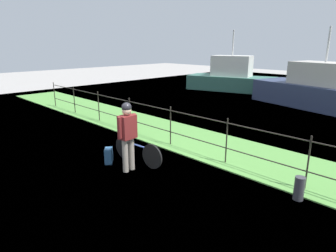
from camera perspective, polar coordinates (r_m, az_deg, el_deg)
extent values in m
plane|color=#9E9993|center=(7.04, -4.81, -9.27)|extent=(60.00, 60.00, 0.00)
cube|color=#569342|center=(8.89, 8.81, -3.88)|extent=(27.00, 2.40, 0.03)
plane|color=#426684|center=(15.52, 25.97, 3.08)|extent=(30.00, 30.00, 0.00)
cylinder|color=#28231E|center=(15.34, -21.30, 5.74)|extent=(0.04, 0.04, 1.20)
cylinder|color=#28231E|center=(13.55, -17.85, 4.87)|extent=(0.04, 0.04, 1.20)
cylinder|color=#28231E|center=(11.83, -13.40, 3.71)|extent=(0.04, 0.04, 1.20)
cylinder|color=#28231E|center=(10.21, -7.49, 2.14)|extent=(0.04, 0.04, 1.20)
cylinder|color=#28231E|center=(8.74, 0.50, -0.03)|extent=(0.04, 0.04, 1.20)
cylinder|color=#28231E|center=(7.53, 11.36, -2.96)|extent=(0.04, 0.04, 1.20)
cylinder|color=#28231E|center=(6.71, 25.68, -6.62)|extent=(0.04, 0.04, 1.20)
cylinder|color=#28231E|center=(8.15, 5.48, -2.59)|extent=(18.00, 0.03, 0.03)
cylinder|color=#28231E|center=(7.97, 5.61, 1.90)|extent=(18.00, 0.03, 0.03)
cylinder|color=black|center=(7.20, -3.13, -5.97)|extent=(0.63, 0.10, 0.63)
cylinder|color=black|center=(7.88, -8.54, -4.16)|extent=(0.63, 0.10, 0.63)
cylinder|color=#3D569E|center=(7.47, -6.00, -3.79)|extent=(0.79, 0.12, 0.04)
cube|color=black|center=(7.73, -8.01, -2.88)|extent=(0.21, 0.11, 0.06)
cube|color=slate|center=(7.70, -8.03, -2.23)|extent=(0.37, 0.19, 0.02)
cube|color=brown|center=(7.65, -8.08, -1.12)|extent=(0.40, 0.30, 0.30)
ellipsoid|color=silver|center=(7.59, -8.14, 0.42)|extent=(0.29, 0.17, 0.13)
sphere|color=silver|center=(7.49, -7.54, 0.70)|extent=(0.11, 0.11, 0.11)
cylinder|color=gray|center=(7.17, -7.15, -5.32)|extent=(0.14, 0.14, 0.82)
cylinder|color=gray|center=(7.04, -8.35, -5.76)|extent=(0.14, 0.14, 0.82)
cube|color=maroon|center=(6.89, -7.95, -0.18)|extent=(0.30, 0.42, 0.56)
cylinder|color=maroon|center=(7.02, -6.63, 0.41)|extent=(0.10, 0.10, 0.50)
cylinder|color=maroon|center=(6.74, -9.34, -0.34)|extent=(0.10, 0.10, 0.50)
sphere|color=tan|center=(6.79, -8.08, 2.99)|extent=(0.22, 0.22, 0.22)
sphere|color=black|center=(6.78, -8.10, 3.62)|extent=(0.23, 0.23, 0.23)
cube|color=#28517A|center=(7.70, -11.52, -5.70)|extent=(0.33, 0.32, 0.40)
cylinder|color=#38383D|center=(6.39, 24.25, -11.05)|extent=(0.20, 0.20, 0.48)
cube|color=#336656|center=(19.99, 12.17, 8.17)|extent=(5.95, 3.40, 0.94)
cube|color=silver|center=(19.88, 12.36, 11.40)|extent=(2.75, 1.97, 1.31)
cylinder|color=#B2B2B2|center=(19.83, 12.61, 15.59)|extent=(0.10, 0.10, 1.60)
cube|color=#2D3856|center=(15.86, 27.71, 5.14)|extent=(6.95, 3.92, 1.10)
cube|color=#B7B2A8|center=(15.73, 28.21, 9.00)|extent=(3.21, 2.31, 1.06)
cylinder|color=#B2B2B2|center=(15.68, 28.85, 13.80)|extent=(0.10, 0.10, 1.60)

